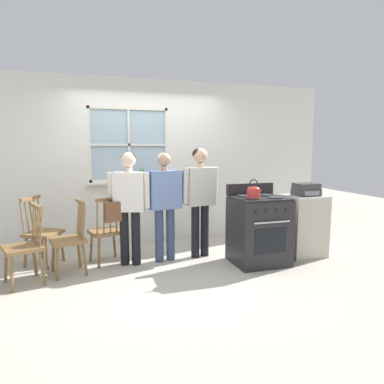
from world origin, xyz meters
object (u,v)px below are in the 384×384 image
(stereo, at_px, (306,190))
(chair_by_window, at_px, (107,232))
(chair_near_wall, at_px, (42,233))
(person_teen_center, at_px, (165,197))
(chair_near_stove, at_px, (70,240))
(person_adult_right, at_px, (200,191))
(kettle, at_px, (253,191))
(person_elderly_left, at_px, (129,197))
(potted_plant, at_px, (142,177))
(chair_center_cluster, at_px, (25,247))
(stove, at_px, (259,229))
(handbag, at_px, (113,211))
(side_counter, at_px, (304,225))

(stereo, bearing_deg, chair_by_window, 169.32)
(chair_near_wall, bearing_deg, person_teen_center, -72.56)
(chair_near_wall, bearing_deg, chair_near_stove, -112.48)
(chair_near_stove, bearing_deg, stereo, 73.30)
(person_adult_right, relative_size, kettle, 6.44)
(chair_near_stove, relative_size, person_elderly_left, 0.61)
(potted_plant, bearing_deg, chair_center_cluster, -140.88)
(potted_plant, bearing_deg, stereo, -32.01)
(stove, xyz_separation_m, kettle, (-0.16, -0.13, 0.55))
(person_adult_right, height_order, handbag, person_adult_right)
(person_elderly_left, relative_size, stereo, 4.52)
(chair_near_stove, height_order, stereo, stereo)
(side_counter, bearing_deg, chair_center_cluster, 179.35)
(chair_by_window, relative_size, person_teen_center, 0.61)
(person_teen_center, xyz_separation_m, stove, (1.22, -0.47, -0.44))
(chair_by_window, bearing_deg, chair_near_wall, -30.56)
(chair_by_window, xyz_separation_m, chair_near_stove, (-0.48, -0.28, 0.00))
(chair_near_stove, relative_size, stove, 0.86)
(person_adult_right, relative_size, handbag, 5.18)
(chair_by_window, distance_m, side_counter, 2.86)
(person_elderly_left, bearing_deg, person_adult_right, 19.38)
(handbag, relative_size, side_counter, 0.34)
(chair_near_stove, distance_m, stereo, 3.34)
(potted_plant, height_order, handbag, potted_plant)
(stove, bearing_deg, chair_near_stove, 172.06)
(chair_by_window, relative_size, person_adult_right, 0.59)
(person_teen_center, distance_m, side_counter, 2.11)
(chair_by_window, xyz_separation_m, side_counter, (2.81, -0.51, 0.01))
(person_adult_right, distance_m, side_counter, 1.63)
(side_counter, bearing_deg, kettle, -165.74)
(person_elderly_left, relative_size, person_adult_right, 0.97)
(person_teen_center, distance_m, stove, 1.38)
(chair_near_stove, xyz_separation_m, side_counter, (3.29, -0.23, 0.01))
(chair_near_stove, bearing_deg, chair_by_window, 108.06)
(stereo, bearing_deg, chair_center_cluster, 179.03)
(person_teen_center, bearing_deg, stereo, -21.66)
(person_elderly_left, xyz_separation_m, side_counter, (2.52, -0.34, -0.48))
(potted_plant, height_order, stereo, potted_plant)
(kettle, height_order, side_counter, kettle)
(person_adult_right, distance_m, handbag, 1.27)
(kettle, bearing_deg, potted_plant, 127.25)
(kettle, bearing_deg, chair_near_stove, 168.36)
(person_adult_right, bearing_deg, side_counter, -26.15)
(stove, height_order, kettle, kettle)
(chair_by_window, xyz_separation_m, stereo, (2.81, -0.53, 0.55))
(person_teen_center, relative_size, potted_plant, 5.89)
(stove, bearing_deg, chair_by_window, 162.66)
(person_adult_right, bearing_deg, stereo, -26.90)
(stereo, bearing_deg, person_adult_right, 164.81)
(stereo, bearing_deg, person_elderly_left, 171.86)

